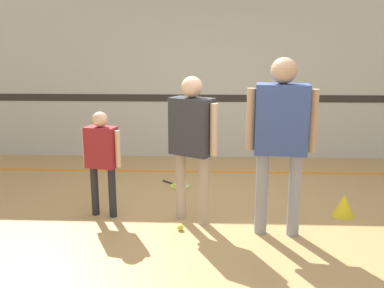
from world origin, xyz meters
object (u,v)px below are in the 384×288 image
at_px(person_student_left, 102,153).
at_px(racket_spare_on_floor, 179,186).
at_px(tennis_ball_by_spare_racket, 175,185).
at_px(person_instructor, 192,134).
at_px(tennis_ball_near_instructor, 180,227).
at_px(training_cone, 344,205).
at_px(person_student_right, 281,128).

xyz_separation_m(person_student_left, racket_spare_on_floor, (0.78, 1.05, -0.73)).
bearing_deg(tennis_ball_by_spare_racket, racket_spare_on_floor, 49.23).
height_order(person_student_left, racket_spare_on_floor, person_student_left).
relative_size(person_instructor, tennis_ball_near_instructor, 24.21).
xyz_separation_m(person_instructor, tennis_ball_near_instructor, (-0.11, -0.26, -0.96)).
distance_m(person_student_left, training_cone, 2.81).
relative_size(racket_spare_on_floor, tennis_ball_by_spare_racket, 6.92).
distance_m(person_instructor, person_student_right, 0.94).
distance_m(tennis_ball_near_instructor, tennis_ball_by_spare_racket, 1.38).
bearing_deg(training_cone, racket_spare_on_floor, 154.15).
bearing_deg(tennis_ball_by_spare_racket, person_student_left, -126.44).
xyz_separation_m(person_student_right, training_cone, (0.84, 0.51, -0.99)).
bearing_deg(training_cone, person_instructor, -173.09).
bearing_deg(racket_spare_on_floor, person_student_left, 95.55).
height_order(racket_spare_on_floor, tennis_ball_by_spare_racket, tennis_ball_by_spare_racket).
distance_m(person_student_left, tennis_ball_by_spare_racket, 1.43).
xyz_separation_m(person_instructor, person_student_left, (-1.01, 0.11, -0.24)).
distance_m(person_student_left, racket_spare_on_floor, 1.50).
relative_size(tennis_ball_by_spare_racket, training_cone, 0.26).
xyz_separation_m(person_instructor, training_cone, (1.73, 0.21, -0.86)).
relative_size(person_student_left, tennis_ball_near_instructor, 18.25).
bearing_deg(tennis_ball_by_spare_racket, person_instructor, -76.09).
distance_m(person_student_right, tennis_ball_near_instructor, 1.47).
bearing_deg(person_instructor, person_student_left, -156.67).
height_order(person_instructor, training_cone, person_instructor).
xyz_separation_m(person_student_left, person_student_right, (1.90, -0.41, 0.37)).
distance_m(person_instructor, tennis_ball_by_spare_racket, 1.49).
xyz_separation_m(tennis_ball_near_instructor, training_cone, (1.84, 0.47, 0.09)).
bearing_deg(person_student_left, training_cone, 15.52).
distance_m(tennis_ball_by_spare_racket, training_cone, 2.20).
relative_size(tennis_ball_near_instructor, training_cone, 0.26).
bearing_deg(tennis_ball_near_instructor, person_instructor, 66.52).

